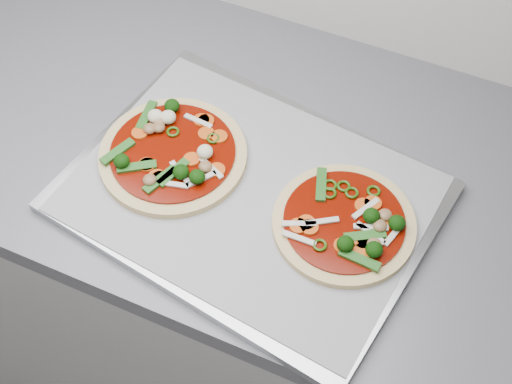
% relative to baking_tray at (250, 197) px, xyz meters
% --- Properties ---
extents(base_cabinet, '(3.60, 0.60, 0.86)m').
position_rel_baking_tray_xyz_m(base_cabinet, '(0.39, 0.08, -0.48)').
color(base_cabinet, '#BABAB8').
rests_on(base_cabinet, ground).
extents(baking_tray, '(0.57, 0.46, 0.02)m').
position_rel_baking_tray_xyz_m(baking_tray, '(0.00, 0.00, 0.00)').
color(baking_tray, '#9B9CA1').
rests_on(baking_tray, countertop).
extents(parchment, '(0.53, 0.41, 0.00)m').
position_rel_baking_tray_xyz_m(parchment, '(-0.00, 0.00, 0.01)').
color(parchment, '#99999E').
rests_on(parchment, baking_tray).
extents(pizza_left, '(0.28, 0.28, 0.04)m').
position_rel_baking_tray_xyz_m(pizza_left, '(-0.13, 0.01, 0.02)').
color(pizza_left, '#DBBC7C').
rests_on(pizza_left, parchment).
extents(pizza_right, '(0.27, 0.27, 0.03)m').
position_rel_baking_tray_xyz_m(pizza_right, '(0.15, 0.00, 0.02)').
color(pizza_right, '#DBBC7C').
rests_on(pizza_right, parchment).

